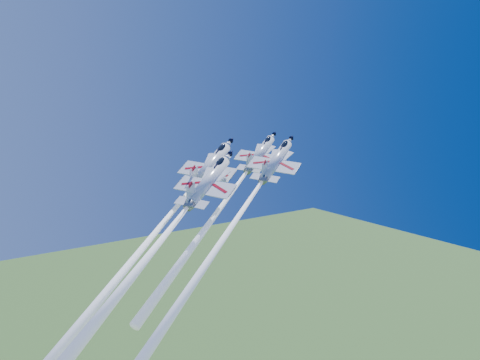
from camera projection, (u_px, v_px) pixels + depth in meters
jet_lead at (223, 205)px, 93.10m from camera, size 34.78×20.81×34.67m
jet_left at (137, 254)px, 83.34m from camera, size 47.81×28.62×50.72m
jet_right at (226, 235)px, 81.65m from camera, size 40.37×24.17×42.57m
jet_slot at (167, 233)px, 83.07m from camera, size 34.49×20.61×32.41m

